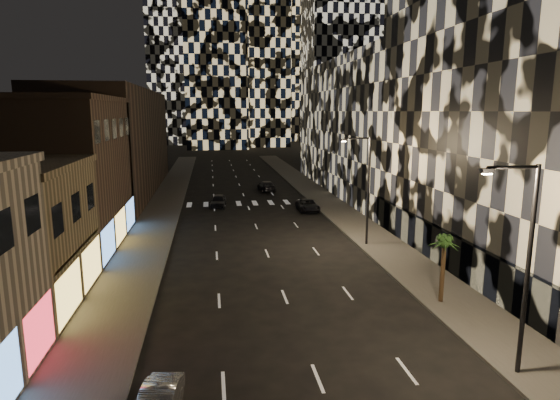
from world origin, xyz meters
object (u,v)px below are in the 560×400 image
object	(u,v)px
palm_tree	(444,247)
streetlight_near	(524,256)
car_dark_midlane	(218,201)
car_dark_rightlane	(308,205)
car_dark_oncoming	(267,186)
streetlight_far	(366,183)

from	to	relation	value
palm_tree	streetlight_near	bearing A→B (deg)	-94.80
car_dark_midlane	car_dark_rightlane	xyz separation A→B (m)	(10.05, -4.05, -0.05)
streetlight_near	car_dark_oncoming	world-z (taller)	streetlight_near
streetlight_near	car_dark_oncoming	distance (m)	49.00
car_dark_midlane	car_dark_oncoming	size ratio (longest dim) A/B	0.85
palm_tree	car_dark_rightlane	bearing A→B (deg)	95.26
streetlight_near	car_dark_rightlane	size ratio (longest dim) A/B	1.89
streetlight_far	palm_tree	world-z (taller)	streetlight_far
streetlight_far	car_dark_midlane	xyz separation A→B (m)	(-11.85, 18.38, -4.64)
streetlight_far	car_dark_rightlane	world-z (taller)	streetlight_far
car_dark_midlane	palm_tree	bearing A→B (deg)	-61.66
streetlight_far	car_dark_rightlane	xyz separation A→B (m)	(-1.81, 14.33, -4.69)
car_dark_oncoming	palm_tree	world-z (taller)	palm_tree
car_dark_midlane	car_dark_rightlane	bearing A→B (deg)	-15.78
car_dark_midlane	car_dark_rightlane	world-z (taller)	car_dark_midlane
car_dark_oncoming	palm_tree	size ratio (longest dim) A/B	1.23
car_dark_oncoming	car_dark_midlane	bearing A→B (deg)	51.29
car_dark_rightlane	palm_tree	distance (m)	26.92
car_dark_midlane	car_dark_oncoming	xyz separation A→B (m)	(7.00, 10.15, 0.01)
palm_tree	car_dark_oncoming	bearing A→B (deg)	97.67
car_dark_oncoming	palm_tree	xyz separation A→B (m)	(5.50, -40.86, 2.77)
car_dark_rightlane	palm_tree	xyz separation A→B (m)	(2.45, -26.65, 2.83)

